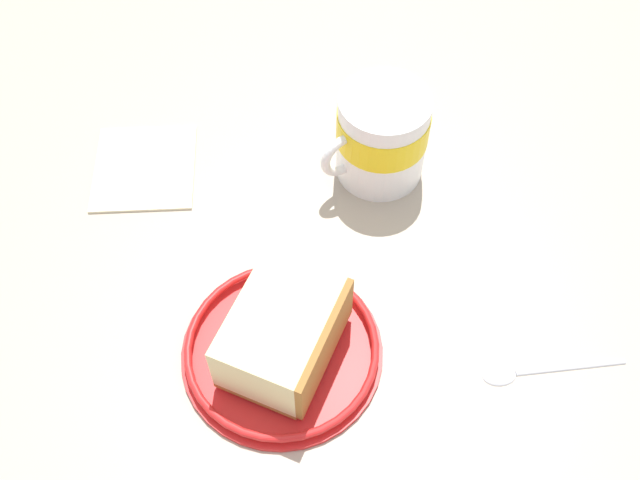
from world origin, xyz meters
TOP-DOWN VIEW (x-y plane):
  - ground_plane at (0.00, 0.00)cm, footprint 146.29×146.29cm
  - small_plate at (-11.43, -5.91)cm, footprint 17.79×17.79cm
  - cake_slice at (-11.25, -6.11)cm, footprint 13.59×13.44cm
  - tea_mug at (5.85, 9.57)cm, footprint 11.72×9.17cm
  - teaspoon at (7.00, -16.28)cm, footprint 12.60×5.06cm
  - folded_napkin at (-16.45, 19.66)cm, footprint 13.82×14.36cm

SIDE VIEW (x-z plane):
  - ground_plane at x=0.00cm, z-range -2.57..0.00cm
  - folded_napkin at x=-16.45cm, z-range 0.00..0.60cm
  - teaspoon at x=7.00cm, z-range -0.05..0.75cm
  - small_plate at x=-11.43cm, z-range -0.02..1.62cm
  - cake_slice at x=-11.25cm, z-range 0.97..7.12cm
  - tea_mug at x=5.85cm, z-range 0.41..10.37cm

